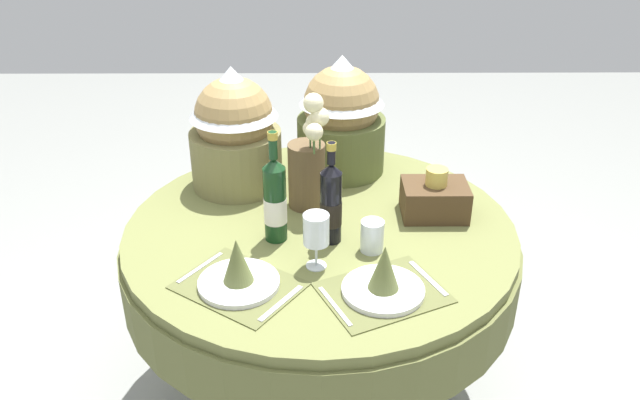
% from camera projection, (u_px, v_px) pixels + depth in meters
% --- Properties ---
extents(ground, '(8.00, 8.00, 0.00)m').
position_uv_depth(ground, '(320.00, 388.00, 2.59)').
color(ground, gray).
extents(dining_table, '(1.35, 1.35, 0.75)m').
position_uv_depth(dining_table, '(320.00, 260.00, 2.30)').
color(dining_table, olive).
rests_on(dining_table, ground).
extents(place_setting_left, '(0.43, 0.41, 0.16)m').
position_uv_depth(place_setting_left, '(238.00, 273.00, 1.90)').
color(place_setting_left, brown).
rests_on(place_setting_left, dining_table).
extents(place_setting_right, '(0.42, 0.38, 0.16)m').
position_uv_depth(place_setting_right, '(384.00, 280.00, 1.87)').
color(place_setting_right, brown).
rests_on(place_setting_right, dining_table).
extents(flower_vase, '(0.14, 0.17, 0.43)m').
position_uv_depth(flower_vase, '(308.00, 164.00, 2.27)').
color(flower_vase, brown).
rests_on(flower_vase, dining_table).
extents(wine_bottle_left, '(0.07, 0.07, 0.38)m').
position_uv_depth(wine_bottle_left, '(275.00, 200.00, 2.09)').
color(wine_bottle_left, '#143819').
rests_on(wine_bottle_left, dining_table).
extents(wine_bottle_centre, '(0.07, 0.07, 0.35)m').
position_uv_depth(wine_bottle_centre, '(331.00, 203.00, 2.08)').
color(wine_bottle_centre, black).
rests_on(wine_bottle_centre, dining_table).
extents(wine_glass_left, '(0.08, 0.08, 0.18)m').
position_uv_depth(wine_glass_left, '(316.00, 230.00, 1.96)').
color(wine_glass_left, silver).
rests_on(wine_glass_left, dining_table).
extents(tumbler_near_left, '(0.07, 0.07, 0.10)m').
position_uv_depth(tumbler_near_left, '(372.00, 236.00, 2.07)').
color(tumbler_near_left, silver).
rests_on(tumbler_near_left, dining_table).
extents(gift_tub_back_left, '(0.34, 0.34, 0.46)m').
position_uv_depth(gift_tub_back_left, '(234.00, 125.00, 2.39)').
color(gift_tub_back_left, olive).
rests_on(gift_tub_back_left, dining_table).
extents(gift_tub_back_centre, '(0.34, 0.34, 0.46)m').
position_uv_depth(gift_tub_back_centre, '(341.00, 112.00, 2.50)').
color(gift_tub_back_centre, '#566033').
rests_on(gift_tub_back_centre, dining_table).
extents(woven_basket_side_right, '(0.22, 0.17, 0.18)m').
position_uv_depth(woven_basket_side_right, '(435.00, 198.00, 2.27)').
color(woven_basket_side_right, '#47331E').
rests_on(woven_basket_side_right, dining_table).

